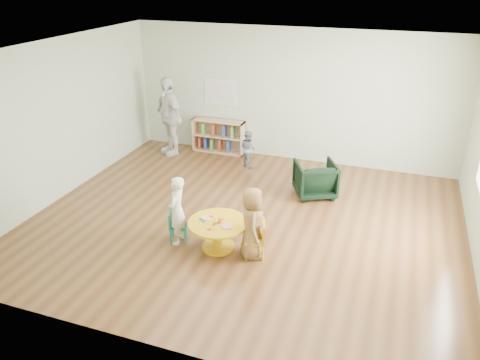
{
  "coord_description": "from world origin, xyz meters",
  "views": [
    {
      "loc": [
        2.19,
        -6.46,
        3.94
      ],
      "look_at": [
        0.02,
        -0.3,
        0.9
      ],
      "focal_mm": 35.0,
      "sensor_mm": 36.0,
      "label": 1
    }
  ],
  "objects": [
    {
      "name": "adult_caretaker",
      "position": [
        -2.6,
        2.4,
        0.87
      ],
      "size": [
        1.08,
        0.94,
        1.75
      ],
      "primitive_type": "imported",
      "rotation": [
        0.0,
        0.0,
        -0.62
      ],
      "color": "silver",
      "rests_on": "ground"
    },
    {
      "name": "child_right",
      "position": [
        0.42,
        -0.92,
        0.55
      ],
      "size": [
        0.52,
        0.63,
        1.1
      ],
      "primitive_type": "imported",
      "rotation": [
        0.0,
        0.0,
        1.93
      ],
      "color": "#F5A71B",
      "rests_on": "ground"
    },
    {
      "name": "child_left",
      "position": [
        -0.77,
        -0.93,
        0.55
      ],
      "size": [
        0.3,
        0.42,
        1.1
      ],
      "primitive_type": "imported",
      "rotation": [
        0.0,
        0.0,
        -1.48
      ],
      "color": "silver",
      "rests_on": "ground"
    },
    {
      "name": "alphabet_poster",
      "position": [
        -1.6,
        2.98,
        1.35
      ],
      "size": [
        0.74,
        0.01,
        0.54
      ],
      "color": "white",
      "rests_on": "ground"
    },
    {
      "name": "room",
      "position": [
        0.01,
        0.0,
        1.89
      ],
      "size": [
        7.1,
        7.0,
        2.8
      ],
      "color": "#55341A",
      "rests_on": "ground"
    },
    {
      "name": "bookshelf",
      "position": [
        -1.61,
        2.86,
        0.37
      ],
      "size": [
        1.2,
        0.3,
        0.75
      ],
      "color": "tan",
      "rests_on": "ground"
    },
    {
      "name": "toddler",
      "position": [
        -0.71,
        2.27,
        0.39
      ],
      "size": [
        0.48,
        0.45,
        0.78
      ],
      "primitive_type": "imported",
      "rotation": [
        0.0,
        0.0,
        2.61
      ],
      "color": "#181F3E",
      "rests_on": "ground"
    },
    {
      "name": "activity_table",
      "position": [
        -0.13,
        -0.89,
        0.31
      ],
      "size": [
        0.9,
        0.9,
        0.49
      ],
      "rotation": [
        0.0,
        0.0,
        -0.02
      ],
      "color": "gold",
      "rests_on": "ground"
    },
    {
      "name": "armchair",
      "position": [
        0.9,
        1.36,
        0.33
      ],
      "size": [
        0.95,
        0.96,
        0.66
      ],
      "primitive_type": "imported",
      "rotation": [
        0.0,
        0.0,
        3.6
      ],
      "color": "black",
      "rests_on": "ground"
    },
    {
      "name": "kid_chair_left",
      "position": [
        -0.82,
        -0.91,
        0.27
      ],
      "size": [
        0.34,
        0.34,
        0.5
      ],
      "rotation": [
        0.0,
        0.0,
        -1.23
      ],
      "color": "#167B63",
      "rests_on": "ground"
    },
    {
      "name": "kid_chair_right",
      "position": [
        0.5,
        -0.9,
        0.3
      ],
      "size": [
        0.37,
        0.37,
        0.56
      ],
      "rotation": [
        0.0,
        0.0,
        1.88
      ],
      "color": "gold",
      "rests_on": "ground"
    }
  ]
}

